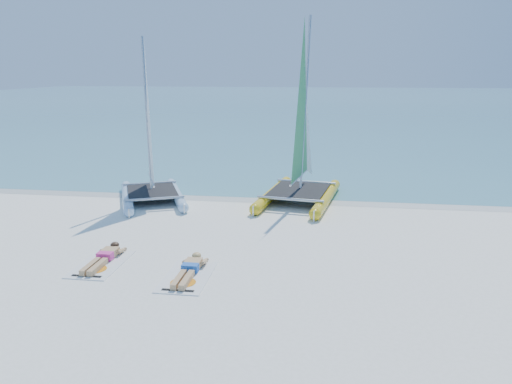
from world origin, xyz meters
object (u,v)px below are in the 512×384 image
Objects in this scene: catamaran_yellow at (303,141)px; towel_b at (188,277)px; sunbather_a at (104,257)px; sunbather_b at (190,269)px; towel_a at (101,264)px; catamaran_blue at (150,151)px.

catamaran_yellow reaches higher than towel_b.
sunbather_b is (2.24, -0.43, 0.00)m from sunbather_a.
sunbather_a is 2.28m from sunbather_b.
catamaran_yellow is 3.81× the size of sunbather_a.
towel_b is (2.24, -0.62, -0.11)m from sunbather_a.
towel_a is (-4.39, -7.04, -2.06)m from catamaran_yellow.
sunbather_b is at bearing 90.00° from towel_b.
catamaran_blue is at bearing 115.81° from towel_b.
sunbather_a is at bearing 90.00° from towel_a.
catamaran_blue is 3.16× the size of towel_a.
catamaran_blue reaches higher than towel_a.
catamaran_blue is at bearing 98.24° from towel_a.
catamaran_blue is at bearing 98.51° from sunbather_a.
catamaran_blue reaches higher than sunbather_b.
sunbather_a is 0.93× the size of towel_b.
towel_b is (3.11, -6.43, -1.74)m from catamaran_blue.
sunbather_b reaches higher than towel_b.
catamaran_yellow is 8.04m from towel_b.
towel_a is (0.87, -6.00, -1.74)m from catamaran_blue.
catamaran_yellow is 3.81× the size of sunbather_b.
catamaran_yellow reaches higher than sunbather_b.
sunbather_a is at bearing -113.91° from catamaran_yellow.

